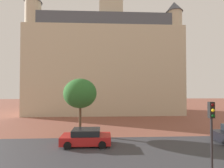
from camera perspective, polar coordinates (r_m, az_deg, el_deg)
ground_plane at (r=15.63m, az=1.21°, el=-20.54°), size 120.00×120.00×0.00m
street_asphalt_strip at (r=14.10m, az=1.69°, el=-22.72°), size 120.00×7.56×0.00m
landmark_building at (r=34.28m, az=-2.27°, el=7.76°), size 29.87×10.42×37.52m
car_red at (r=15.50m, az=-9.04°, el=-18.01°), size 4.39×2.09×1.44m
traffic_light_pole at (r=10.79m, az=31.60°, el=-12.29°), size 0.28×0.34×4.37m
tree_curb_far at (r=18.37m, az=-11.10°, el=-3.27°), size 3.65×3.65×6.17m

